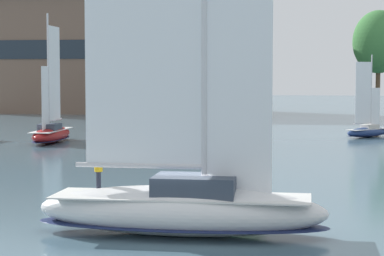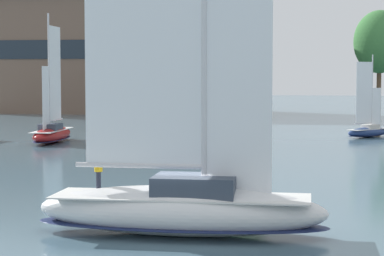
# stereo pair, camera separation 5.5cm
# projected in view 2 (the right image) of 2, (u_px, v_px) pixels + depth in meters

# --- Properties ---
(ground_plane) EXTENTS (400.00, 400.00, 0.00)m
(ground_plane) POSITION_uv_depth(u_px,v_px,m) (181.00, 235.00, 30.16)
(ground_plane) COLOR slate
(waterfront_building) EXTENTS (45.66, 16.89, 19.58)m
(waterfront_building) POSITION_uv_depth(u_px,v_px,m) (127.00, 54.00, 125.48)
(waterfront_building) COLOR brown
(waterfront_building) RESTS_ON ground
(tree_shore_left) EXTENTS (9.82, 9.82, 20.22)m
(tree_shore_left) POSITION_uv_depth(u_px,v_px,m) (239.00, 23.00, 113.43)
(tree_shore_left) COLOR brown
(tree_shore_left) RESTS_ON ground
(tree_shore_center) EXTENTS (7.87, 7.87, 16.19)m
(tree_shore_center) POSITION_uv_depth(u_px,v_px,m) (380.00, 42.00, 113.93)
(tree_shore_center) COLOR brown
(tree_shore_center) RESTS_ON ground
(sailboat_main) EXTENTS (11.91, 3.41, 16.32)m
(sailboat_main) POSITION_uv_depth(u_px,v_px,m) (181.00, 204.00, 30.06)
(sailboat_main) COLOR silver
(sailboat_main) RESTS_ON ground
(sailboat_moored_near_marina) EXTENTS (2.69, 8.86, 12.11)m
(sailboat_moored_near_marina) POSITION_uv_depth(u_px,v_px,m) (52.00, 132.00, 70.73)
(sailboat_moored_near_marina) COLOR maroon
(sailboat_moored_near_marina) RESTS_ON ground
(sailboat_moored_mid_channel) EXTENTS (5.44, 5.68, 8.47)m
(sailboat_moored_mid_channel) POSITION_uv_depth(u_px,v_px,m) (368.00, 130.00, 76.74)
(sailboat_moored_mid_channel) COLOR navy
(sailboat_moored_mid_channel) RESTS_ON ground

